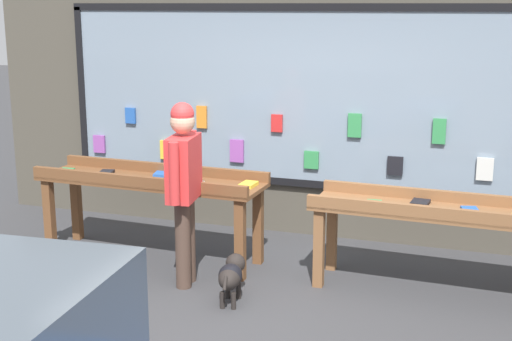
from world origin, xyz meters
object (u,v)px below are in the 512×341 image
display_table_left (151,188)px  person_browsing (184,180)px  display_table_right (443,219)px  small_dog (231,275)px

display_table_left → person_browsing: bearing=-41.1°
display_table_left → person_browsing: (0.61, -0.53, 0.26)m
display_table_right → person_browsing: 2.32m
display_table_left → small_dog: bearing=-34.0°
person_browsing → small_dog: person_browsing is taller
person_browsing → display_table_left: bearing=40.8°
display_table_left → display_table_right: (2.85, -0.00, -0.04)m
small_dog → display_table_left: bearing=46.9°
small_dog → person_browsing: bearing=56.6°
display_table_right → small_dog: (-1.70, -0.78, -0.45)m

